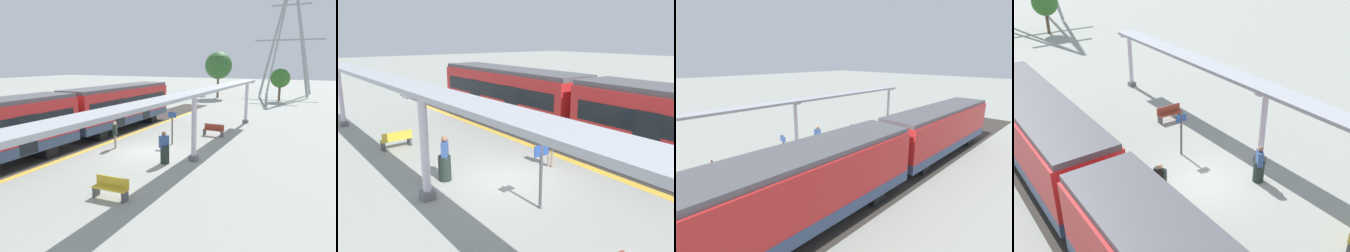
# 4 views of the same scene
# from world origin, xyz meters

# --- Properties ---
(ground_plane) EXTENTS (176.00, 176.00, 0.00)m
(ground_plane) POSITION_xyz_m (0.00, 0.00, 0.00)
(ground_plane) COLOR #979C92
(tactile_edge_strip) EXTENTS (0.40, 31.75, 0.01)m
(tactile_edge_strip) POSITION_xyz_m (-3.45, 0.00, 0.00)
(tactile_edge_strip) COLOR gold
(tactile_edge_strip) RESTS_ON ground
(trackbed) EXTENTS (3.20, 43.75, 0.01)m
(trackbed) POSITION_xyz_m (-5.25, 0.00, 0.00)
(trackbed) COLOR #38332D
(trackbed) RESTS_ON ground
(train_far_carriage) EXTENTS (2.65, 11.34, 3.48)m
(train_far_carriage) POSITION_xyz_m (-5.24, 5.15, 1.83)
(train_far_carriage) COLOR red
(train_far_carriage) RESTS_ON ground
(canopy_pillar_second) EXTENTS (1.10, 0.44, 3.63)m
(canopy_pillar_second) POSITION_xyz_m (3.20, -0.18, 1.84)
(canopy_pillar_second) COLOR slate
(canopy_pillar_second) RESTS_ON ground
(canopy_pillar_third) EXTENTS (1.10, 0.44, 3.63)m
(canopy_pillar_third) POSITION_xyz_m (3.20, 12.21, 1.84)
(canopy_pillar_third) COLOR slate
(canopy_pillar_third) RESTS_ON ground
(canopy_beam) EXTENTS (1.20, 25.37, 0.16)m
(canopy_beam) POSITION_xyz_m (3.20, -0.08, 3.71)
(canopy_beam) COLOR #A8AAB2
(canopy_beam) RESTS_ON canopy_pillar_nearest
(bench_mid_platform) EXTENTS (1.52, 0.51, 0.86)m
(bench_mid_platform) POSITION_xyz_m (2.26, 6.08, 0.44)
(bench_mid_platform) COLOR #A2402D
(bench_mid_platform) RESTS_ON ground
(trash_bin) EXTENTS (0.48, 0.48, 0.97)m
(trash_bin) POSITION_xyz_m (1.99, -1.27, 0.48)
(trash_bin) COLOR #212E27
(trash_bin) RESTS_ON ground
(platform_info_sign) EXTENTS (0.56, 0.10, 2.20)m
(platform_info_sign) POSITION_xyz_m (0.59, 2.56, 1.33)
(platform_info_sign) COLOR #4C4C51
(platform_info_sign) RESTS_ON ground
(passenger_waiting_near_edge) EXTENTS (0.41, 0.54, 1.69)m
(passenger_waiting_near_edge) POSITION_xyz_m (-2.19, 0.12, 1.06)
(passenger_waiting_near_edge) COLOR gray
(passenger_waiting_near_edge) RESTS_ON ground
(passenger_by_the_benches) EXTENTS (0.47, 0.55, 1.75)m
(passenger_by_the_benches) POSITION_xyz_m (1.95, -1.29, 1.10)
(passenger_by_the_benches) COLOR brown
(passenger_by_the_benches) RESTS_ON ground
(tree_left_background) EXTENTS (2.62, 2.62, 4.45)m
(tree_left_background) POSITION_xyz_m (3.62, 30.57, 3.11)
(tree_left_background) COLOR brown
(tree_left_background) RESTS_ON ground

